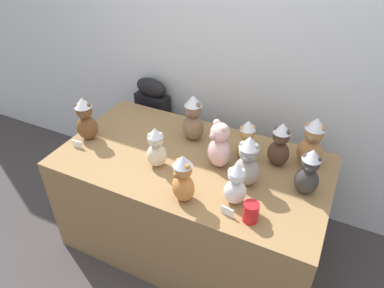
% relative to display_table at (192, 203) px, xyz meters
% --- Properties ---
extents(ground_plane, '(10.00, 10.00, 0.00)m').
position_rel_display_table_xyz_m(ground_plane, '(0.00, -0.25, -0.37)').
color(ground_plane, '#3D3838').
extents(wall_back, '(7.00, 0.08, 2.60)m').
position_rel_display_table_xyz_m(wall_back, '(0.00, 0.70, 0.93)').
color(wall_back, silver).
rests_on(wall_back, ground_plane).
extents(display_table, '(1.67, 0.90, 0.75)m').
position_rel_display_table_xyz_m(display_table, '(0.00, 0.00, 0.00)').
color(display_table, olive).
rests_on(display_table, ground_plane).
extents(instrument_case, '(0.29, 0.15, 0.92)m').
position_rel_display_table_xyz_m(instrument_case, '(-0.64, 0.58, 0.09)').
color(instrument_case, black).
rests_on(instrument_case, ground_plane).
extents(teddy_bear_cream, '(0.16, 0.15, 0.27)m').
position_rel_display_table_xyz_m(teddy_bear_cream, '(-0.17, -0.14, 0.51)').
color(teddy_bear_cream, beige).
rests_on(teddy_bear_cream, display_table).
extents(teddy_bear_blush, '(0.20, 0.19, 0.30)m').
position_rel_display_table_xyz_m(teddy_bear_blush, '(0.17, 0.03, 0.52)').
color(teddy_bear_blush, beige).
rests_on(teddy_bear_blush, display_table).
extents(teddy_bear_mocha, '(0.17, 0.15, 0.33)m').
position_rel_display_table_xyz_m(teddy_bear_mocha, '(-0.09, 0.21, 0.53)').
color(teddy_bear_mocha, '#7F6047').
rests_on(teddy_bear_mocha, display_table).
extents(teddy_bear_snow, '(0.15, 0.13, 0.26)m').
position_rel_display_table_xyz_m(teddy_bear_snow, '(0.36, -0.23, 0.50)').
color(teddy_bear_snow, white).
rests_on(teddy_bear_snow, display_table).
extents(teddy_bear_charcoal, '(0.13, 0.12, 0.29)m').
position_rel_display_table_xyz_m(teddy_bear_charcoal, '(0.68, 0.01, 0.52)').
color(teddy_bear_charcoal, '#383533').
rests_on(teddy_bear_charcoal, display_table).
extents(teddy_bear_ginger, '(0.16, 0.15, 0.29)m').
position_rel_display_table_xyz_m(teddy_bear_ginger, '(0.11, -0.33, 0.52)').
color(teddy_bear_ginger, '#D17F3D').
rests_on(teddy_bear_ginger, display_table).
extents(teddy_bear_caramel, '(0.17, 0.15, 0.33)m').
position_rel_display_table_xyz_m(teddy_bear_caramel, '(0.65, 0.26, 0.54)').
color(teddy_bear_caramel, '#B27A42').
rests_on(teddy_bear_caramel, display_table).
extents(teddy_bear_honey, '(0.16, 0.15, 0.27)m').
position_rel_display_table_xyz_m(teddy_bear_honey, '(0.29, 0.16, 0.51)').
color(teddy_bear_honey, tan).
rests_on(teddy_bear_honey, display_table).
extents(teddy_bear_ash, '(0.16, 0.14, 0.32)m').
position_rel_display_table_xyz_m(teddy_bear_ash, '(0.37, -0.06, 0.53)').
color(teddy_bear_ash, gray).
rests_on(teddy_bear_ash, display_table).
extents(teddy_bear_chestnut, '(0.18, 0.16, 0.31)m').
position_rel_display_table_xyz_m(teddy_bear_chestnut, '(-0.72, -0.09, 0.52)').
color(teddy_bear_chestnut, brown).
rests_on(teddy_bear_chestnut, display_table).
extents(teddy_bear_cocoa, '(0.15, 0.13, 0.29)m').
position_rel_display_table_xyz_m(teddy_bear_cocoa, '(0.48, 0.19, 0.52)').
color(teddy_bear_cocoa, '#4C3323').
rests_on(teddy_bear_cocoa, display_table).
extents(party_cup_red, '(0.08, 0.08, 0.11)m').
position_rel_display_table_xyz_m(party_cup_red, '(0.48, -0.31, 0.43)').
color(party_cup_red, red).
rests_on(party_cup_red, display_table).
extents(name_card_front_left, '(0.07, 0.01, 0.05)m').
position_rel_display_table_xyz_m(name_card_front_left, '(-0.72, -0.21, 0.40)').
color(name_card_front_left, white).
rests_on(name_card_front_left, display_table).
extents(name_card_front_middle, '(0.07, 0.02, 0.05)m').
position_rel_display_table_xyz_m(name_card_front_middle, '(0.36, -0.33, 0.40)').
color(name_card_front_middle, white).
rests_on(name_card_front_middle, display_table).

